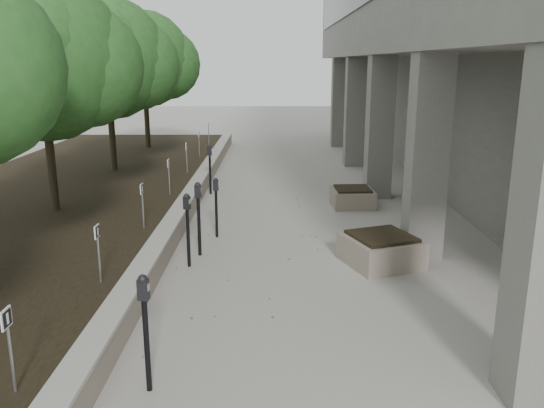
{
  "coord_description": "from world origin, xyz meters",
  "views": [
    {
      "loc": [
        0.41,
        -4.69,
        3.81
      ],
      "look_at": [
        0.37,
        6.15,
        1.01
      ],
      "focal_mm": 36.47,
      "sensor_mm": 36.0,
      "label": 1
    }
  ],
  "objects_px": {
    "crabapple_tree_3": "(44,93)",
    "crabapple_tree_4": "(108,85)",
    "parking_meter_4": "(216,208)",
    "parking_meter_5": "(210,170)",
    "planter_front": "(381,249)",
    "crabapple_tree_5": "(145,80)",
    "parking_meter_2": "(188,230)",
    "parking_meter_3": "(199,219)",
    "parking_meter_1": "(146,334)",
    "planter_back": "(352,197)"
  },
  "relations": [
    {
      "from": "crabapple_tree_3",
      "to": "crabapple_tree_4",
      "type": "bearing_deg",
      "value": 90.0
    },
    {
      "from": "crabapple_tree_4",
      "to": "parking_meter_4",
      "type": "relative_size",
      "value": 4.02
    },
    {
      "from": "parking_meter_5",
      "to": "crabapple_tree_3",
      "type": "bearing_deg",
      "value": -127.76
    },
    {
      "from": "crabapple_tree_3",
      "to": "planter_front",
      "type": "distance_m",
      "value": 8.22
    },
    {
      "from": "crabapple_tree_3",
      "to": "crabapple_tree_5",
      "type": "relative_size",
      "value": 1.0
    },
    {
      "from": "crabapple_tree_3",
      "to": "parking_meter_5",
      "type": "relative_size",
      "value": 3.7
    },
    {
      "from": "parking_meter_2",
      "to": "parking_meter_3",
      "type": "distance_m",
      "value": 0.65
    },
    {
      "from": "parking_meter_1",
      "to": "crabapple_tree_3",
      "type": "bearing_deg",
      "value": 124.62
    },
    {
      "from": "crabapple_tree_3",
      "to": "parking_meter_5",
      "type": "height_order",
      "value": "crabapple_tree_3"
    },
    {
      "from": "crabapple_tree_5",
      "to": "planter_front",
      "type": "height_order",
      "value": "crabapple_tree_5"
    },
    {
      "from": "crabapple_tree_4",
      "to": "parking_meter_5",
      "type": "bearing_deg",
      "value": -27.17
    },
    {
      "from": "crabapple_tree_3",
      "to": "planter_back",
      "type": "distance_m",
      "value": 8.09
    },
    {
      "from": "parking_meter_4",
      "to": "parking_meter_5",
      "type": "distance_m",
      "value": 4.22
    },
    {
      "from": "parking_meter_1",
      "to": "parking_meter_4",
      "type": "xyz_separation_m",
      "value": [
        0.21,
        5.98,
        -0.06
      ]
    },
    {
      "from": "planter_front",
      "to": "planter_back",
      "type": "bearing_deg",
      "value": 89.27
    },
    {
      "from": "planter_front",
      "to": "crabapple_tree_3",
      "type": "bearing_deg",
      "value": 160.47
    },
    {
      "from": "crabapple_tree_5",
      "to": "planter_front",
      "type": "distance_m",
      "value": 14.81
    },
    {
      "from": "crabapple_tree_5",
      "to": "parking_meter_2",
      "type": "bearing_deg",
      "value": -74.29
    },
    {
      "from": "parking_meter_2",
      "to": "parking_meter_4",
      "type": "bearing_deg",
      "value": 100.89
    },
    {
      "from": "crabapple_tree_4",
      "to": "planter_front",
      "type": "bearing_deg",
      "value": -46.16
    },
    {
      "from": "parking_meter_3",
      "to": "parking_meter_5",
      "type": "distance_m",
      "value": 5.4
    },
    {
      "from": "parking_meter_1",
      "to": "planter_front",
      "type": "relative_size",
      "value": 1.15
    },
    {
      "from": "parking_meter_5",
      "to": "crabapple_tree_5",
      "type": "bearing_deg",
      "value": 123.81
    },
    {
      "from": "planter_back",
      "to": "parking_meter_3",
      "type": "bearing_deg",
      "value": -132.59
    },
    {
      "from": "parking_meter_4",
      "to": "parking_meter_3",
      "type": "bearing_deg",
      "value": -97.35
    },
    {
      "from": "parking_meter_2",
      "to": "parking_meter_4",
      "type": "height_order",
      "value": "parking_meter_2"
    },
    {
      "from": "crabapple_tree_3",
      "to": "crabapple_tree_5",
      "type": "bearing_deg",
      "value": 90.0
    },
    {
      "from": "parking_meter_5",
      "to": "planter_front",
      "type": "distance_m",
      "value": 7.1
    },
    {
      "from": "crabapple_tree_3",
      "to": "parking_meter_1",
      "type": "distance_m",
      "value": 8.15
    },
    {
      "from": "parking_meter_3",
      "to": "parking_meter_5",
      "type": "relative_size",
      "value": 1.04
    },
    {
      "from": "parking_meter_5",
      "to": "planter_front",
      "type": "xyz_separation_m",
      "value": [
        3.96,
        -5.88,
        -0.43
      ]
    },
    {
      "from": "crabapple_tree_4",
      "to": "parking_meter_4",
      "type": "xyz_separation_m",
      "value": [
        3.93,
        -5.88,
        -2.44
      ]
    },
    {
      "from": "planter_front",
      "to": "crabapple_tree_4",
      "type": "bearing_deg",
      "value": 133.84
    },
    {
      "from": "crabapple_tree_4",
      "to": "crabapple_tree_5",
      "type": "bearing_deg",
      "value": 90.0
    },
    {
      "from": "crabapple_tree_4",
      "to": "crabapple_tree_3",
      "type": "bearing_deg",
      "value": -90.0
    },
    {
      "from": "parking_meter_4",
      "to": "planter_front",
      "type": "xyz_separation_m",
      "value": [
        3.35,
        -1.7,
        -0.38
      ]
    },
    {
      "from": "crabapple_tree_5",
      "to": "crabapple_tree_4",
      "type": "bearing_deg",
      "value": -90.0
    },
    {
      "from": "planter_front",
      "to": "parking_meter_5",
      "type": "bearing_deg",
      "value": 123.97
    },
    {
      "from": "parking_meter_1",
      "to": "planter_back",
      "type": "height_order",
      "value": "parking_meter_1"
    },
    {
      "from": "parking_meter_3",
      "to": "planter_back",
      "type": "height_order",
      "value": "parking_meter_3"
    },
    {
      "from": "crabapple_tree_5",
      "to": "planter_back",
      "type": "height_order",
      "value": "crabapple_tree_5"
    },
    {
      "from": "crabapple_tree_3",
      "to": "parking_meter_1",
      "type": "relative_size",
      "value": 3.68
    },
    {
      "from": "crabapple_tree_4",
      "to": "parking_meter_3",
      "type": "relative_size",
      "value": 3.58
    },
    {
      "from": "parking_meter_1",
      "to": "parking_meter_5",
      "type": "relative_size",
      "value": 1.01
    },
    {
      "from": "parking_meter_5",
      "to": "parking_meter_4",
      "type": "bearing_deg",
      "value": -74.27
    },
    {
      "from": "parking_meter_3",
      "to": "crabapple_tree_3",
      "type": "bearing_deg",
      "value": 150.84
    },
    {
      "from": "planter_front",
      "to": "crabapple_tree_5",
      "type": "bearing_deg",
      "value": 120.06
    },
    {
      "from": "parking_meter_1",
      "to": "parking_meter_3",
      "type": "relative_size",
      "value": 0.97
    },
    {
      "from": "parking_meter_1",
      "to": "parking_meter_3",
      "type": "height_order",
      "value": "parking_meter_3"
    },
    {
      "from": "crabapple_tree_3",
      "to": "parking_meter_3",
      "type": "relative_size",
      "value": 3.58
    }
  ]
}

